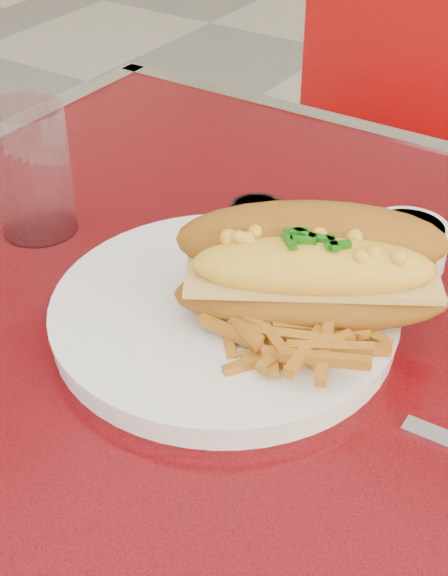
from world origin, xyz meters
The scene contains 8 objects.
diner_table centered at (0.00, 0.00, 0.61)m, with size 1.23×0.83×0.77m.
dinner_plate centered at (-0.14, -0.05, 0.78)m, with size 0.31×0.31×0.02m.
mac_hoagie centered at (-0.07, -0.02, 0.84)m, with size 0.26×0.22×0.10m.
fries_pile centered at (-0.06, -0.06, 0.81)m, with size 0.12×0.11×0.03m, color orange, non-canonical shape.
fork centered at (-0.10, 0.01, 0.79)m, with size 0.05×0.14×0.00m.
gravy_ramekin centered at (-0.04, 0.13, 0.79)m, with size 0.09×0.09×0.04m.
sauce_cup_left centered at (-0.20, 0.10, 0.79)m, with size 0.06×0.06×0.03m.
water_tumbler centered at (-0.39, -0.02, 0.84)m, with size 0.08×0.08×0.14m, color #A8C7D8.
Camera 1 is at (0.17, -0.52, 1.22)m, focal length 50.00 mm.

